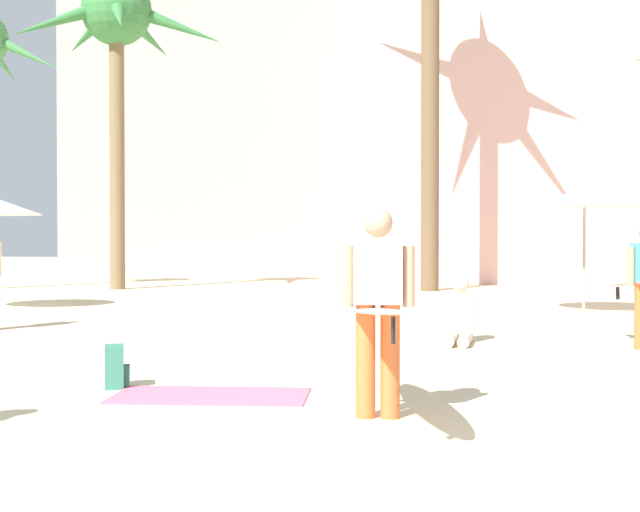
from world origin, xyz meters
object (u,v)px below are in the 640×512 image
palm_tree_left (117,31)px  person_near_left (460,320)px  beach_towel (210,396)px  backpack (116,367)px  person_far_right (377,306)px  cafe_umbrella_2 (584,198)px

palm_tree_left → person_near_left: bearing=-53.2°
person_near_left → beach_towel: bearing=-21.8°
palm_tree_left → backpack: (5.49, -16.20, -7.20)m
person_far_right → backpack: bearing=62.1°
beach_towel → person_far_right: 2.05m
cafe_umbrella_2 → person_near_left: 6.26m
backpack → person_far_right: 3.01m
person_near_left → person_far_right: bearing=-2.3°
palm_tree_left → beach_towel: palm_tree_left is taller
backpack → person_near_left: bearing=30.6°
palm_tree_left → person_near_left: palm_tree_left is taller
beach_towel → backpack: size_ratio=4.29×
person_far_right → beach_towel: bearing=58.3°
backpack → person_far_right: bearing=-44.5°
beach_towel → person_near_left: (2.54, 4.48, 0.32)m
palm_tree_left → cafe_umbrella_2: (11.77, -6.80, -5.14)m
beach_towel → backpack: (-1.04, 0.38, 0.19)m
beach_towel → person_far_right: bearing=-30.0°
cafe_umbrella_2 → beach_towel: 11.32m
backpack → person_near_left: (3.57, 4.10, 0.12)m
backpack → person_near_left: 5.44m
palm_tree_left → person_far_right: (8.11, -17.49, -6.47)m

